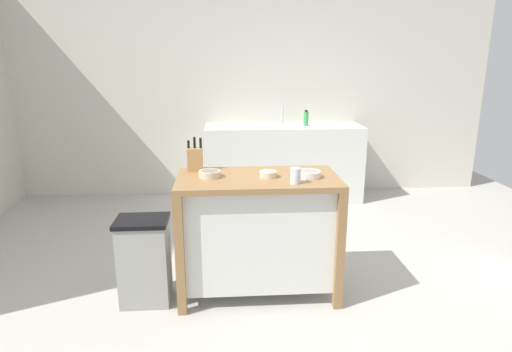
{
  "coord_description": "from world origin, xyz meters",
  "views": [
    {
      "loc": [
        -0.36,
        -2.9,
        1.7
      ],
      "look_at": [
        -0.14,
        0.24,
        0.84
      ],
      "focal_mm": 30.54,
      "sensor_mm": 36.0,
      "label": 1
    }
  ],
  "objects_px": {
    "knife_block": "(195,159)",
    "trash_bin": "(144,261)",
    "bowl_ceramic_wide": "(210,174)",
    "sink_faucet": "(282,115)",
    "bowl_stoneware_deep": "(268,174)",
    "bowl_ceramic_small": "(309,174)",
    "bottle_dish_soap": "(306,118)",
    "kitchen_island": "(258,229)",
    "drinking_cup": "(295,176)"
  },
  "relations": [
    {
      "from": "bowl_ceramic_small",
      "to": "bowl_stoneware_deep",
      "type": "height_order",
      "value": "bowl_ceramic_small"
    },
    {
      "from": "bowl_ceramic_wide",
      "to": "trash_bin",
      "type": "height_order",
      "value": "bowl_ceramic_wide"
    },
    {
      "from": "bowl_stoneware_deep",
      "to": "bottle_dish_soap",
      "type": "bearing_deg",
      "value": 73.14
    },
    {
      "from": "knife_block",
      "to": "drinking_cup",
      "type": "distance_m",
      "value": 0.79
    },
    {
      "from": "trash_bin",
      "to": "bowl_ceramic_small",
      "type": "bearing_deg",
      "value": 2.35
    },
    {
      "from": "kitchen_island",
      "to": "bowl_ceramic_small",
      "type": "distance_m",
      "value": 0.55
    },
    {
      "from": "kitchen_island",
      "to": "sink_faucet",
      "type": "xyz_separation_m",
      "value": [
        0.47,
        2.35,
        0.52
      ]
    },
    {
      "from": "sink_faucet",
      "to": "knife_block",
      "type": "bearing_deg",
      "value": -113.27
    },
    {
      "from": "knife_block",
      "to": "bowl_ceramic_wide",
      "type": "distance_m",
      "value": 0.23
    },
    {
      "from": "bowl_ceramic_wide",
      "to": "trash_bin",
      "type": "relative_size",
      "value": 0.24
    },
    {
      "from": "bowl_ceramic_small",
      "to": "bowl_stoneware_deep",
      "type": "xyz_separation_m",
      "value": [
        -0.28,
        0.03,
        -0.0
      ]
    },
    {
      "from": "knife_block",
      "to": "bowl_stoneware_deep",
      "type": "bearing_deg",
      "value": -22.91
    },
    {
      "from": "bowl_stoneware_deep",
      "to": "bottle_dish_soap",
      "type": "relative_size",
      "value": 0.65
    },
    {
      "from": "drinking_cup",
      "to": "kitchen_island",
      "type": "bearing_deg",
      "value": 141.24
    },
    {
      "from": "trash_bin",
      "to": "bottle_dish_soap",
      "type": "relative_size",
      "value": 3.38
    },
    {
      "from": "knife_block",
      "to": "drinking_cup",
      "type": "relative_size",
      "value": 2.37
    },
    {
      "from": "bowl_stoneware_deep",
      "to": "sink_faucet",
      "type": "xyz_separation_m",
      "value": [
        0.4,
        2.36,
        0.11
      ]
    },
    {
      "from": "bowl_ceramic_small",
      "to": "bowl_stoneware_deep",
      "type": "bearing_deg",
      "value": 174.19
    },
    {
      "from": "sink_faucet",
      "to": "trash_bin",
      "type": "bearing_deg",
      "value": -117.72
    },
    {
      "from": "kitchen_island",
      "to": "trash_bin",
      "type": "distance_m",
      "value": 0.83
    },
    {
      "from": "knife_block",
      "to": "sink_faucet",
      "type": "height_order",
      "value": "knife_block"
    },
    {
      "from": "bowl_ceramic_wide",
      "to": "sink_faucet",
      "type": "bearing_deg",
      "value": 70.84
    },
    {
      "from": "bowl_stoneware_deep",
      "to": "trash_bin",
      "type": "relative_size",
      "value": 0.19
    },
    {
      "from": "knife_block",
      "to": "bottle_dish_soap",
      "type": "bearing_deg",
      "value": 59.08
    },
    {
      "from": "trash_bin",
      "to": "sink_faucet",
      "type": "distance_m",
      "value": 2.85
    },
    {
      "from": "bowl_ceramic_wide",
      "to": "sink_faucet",
      "type": "xyz_separation_m",
      "value": [
        0.81,
        2.33,
        0.1
      ]
    },
    {
      "from": "sink_faucet",
      "to": "bowl_ceramic_small",
      "type": "bearing_deg",
      "value": -92.89
    },
    {
      "from": "knife_block",
      "to": "trash_bin",
      "type": "height_order",
      "value": "knife_block"
    },
    {
      "from": "bowl_stoneware_deep",
      "to": "bottle_dish_soap",
      "type": "distance_m",
      "value": 2.3
    },
    {
      "from": "sink_faucet",
      "to": "bowl_stoneware_deep",
      "type": "bearing_deg",
      "value": -99.69
    },
    {
      "from": "knife_block",
      "to": "bowl_ceramic_wide",
      "type": "relative_size",
      "value": 1.66
    },
    {
      "from": "bowl_ceramic_wide",
      "to": "bowl_ceramic_small",
      "type": "distance_m",
      "value": 0.69
    },
    {
      "from": "bowl_ceramic_small",
      "to": "trash_bin",
      "type": "xyz_separation_m",
      "value": [
        -1.16,
        -0.05,
        -0.6
      ]
    },
    {
      "from": "trash_bin",
      "to": "sink_faucet",
      "type": "height_order",
      "value": "sink_faucet"
    },
    {
      "from": "bowl_ceramic_small",
      "to": "bowl_stoneware_deep",
      "type": "relative_size",
      "value": 1.34
    },
    {
      "from": "knife_block",
      "to": "trash_bin",
      "type": "xyz_separation_m",
      "value": [
        -0.36,
        -0.3,
        -0.66
      ]
    },
    {
      "from": "knife_block",
      "to": "bowl_ceramic_small",
      "type": "bearing_deg",
      "value": -17.19
    },
    {
      "from": "kitchen_island",
      "to": "bowl_ceramic_wide",
      "type": "height_order",
      "value": "bowl_ceramic_wide"
    },
    {
      "from": "bowl_ceramic_small",
      "to": "trash_bin",
      "type": "bearing_deg",
      "value": -177.65
    },
    {
      "from": "sink_faucet",
      "to": "bottle_dish_soap",
      "type": "bearing_deg",
      "value": -32.54
    },
    {
      "from": "bowl_ceramic_wide",
      "to": "sink_faucet",
      "type": "height_order",
      "value": "sink_faucet"
    },
    {
      "from": "knife_block",
      "to": "bottle_dish_soap",
      "type": "distance_m",
      "value": 2.3
    },
    {
      "from": "knife_block",
      "to": "trash_bin",
      "type": "bearing_deg",
      "value": -140.61
    },
    {
      "from": "trash_bin",
      "to": "drinking_cup",
      "type": "bearing_deg",
      "value": -5.16
    },
    {
      "from": "bowl_ceramic_small",
      "to": "bottle_dish_soap",
      "type": "relative_size",
      "value": 0.87
    },
    {
      "from": "bowl_ceramic_wide",
      "to": "bowl_ceramic_small",
      "type": "height_order",
      "value": "same"
    },
    {
      "from": "bowl_ceramic_wide",
      "to": "bowl_stoneware_deep",
      "type": "height_order",
      "value": "bowl_ceramic_wide"
    },
    {
      "from": "bowl_ceramic_small",
      "to": "trash_bin",
      "type": "height_order",
      "value": "bowl_ceramic_small"
    },
    {
      "from": "bottle_dish_soap",
      "to": "bowl_ceramic_wide",
      "type": "bearing_deg",
      "value": -116.35
    },
    {
      "from": "knife_block",
      "to": "kitchen_island",
      "type": "bearing_deg",
      "value": -24.16
    }
  ]
}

